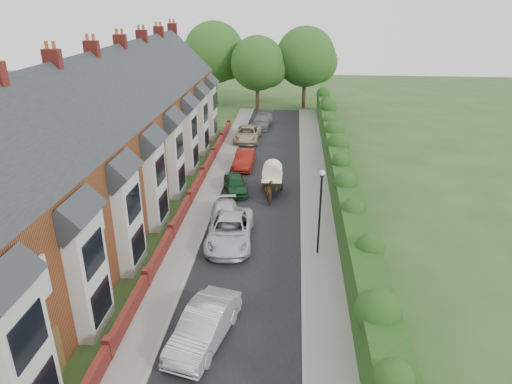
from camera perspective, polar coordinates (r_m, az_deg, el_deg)
ground at (r=23.31m, az=-0.52°, el=-12.50°), size 140.00×140.00×0.00m
road at (r=32.87m, az=0.39°, el=-1.21°), size 6.00×58.00×0.02m
pavement_hedge_side at (r=32.82m, az=7.55°, el=-1.37°), size 2.20×58.00×0.12m
pavement_house_side at (r=33.34m, az=-6.22°, el=-0.89°), size 1.70×58.00×0.12m
kerb_hedge_side at (r=32.78m, az=5.72°, el=-1.30°), size 0.18×58.00×0.13m
kerb_house_side at (r=33.20m, az=-4.86°, el=-0.93°), size 0.18×58.00×0.13m
hedge at (r=32.36m, az=10.87°, el=1.01°), size 2.10×58.00×2.85m
terrace_row at (r=32.78m, az=-18.21°, el=5.87°), size 9.05×40.50×11.50m
garden_wall_row at (r=32.49m, az=-8.30°, el=-0.90°), size 0.35×40.35×1.10m
lamppost at (r=25.11m, az=8.06°, el=-1.27°), size 0.32×0.32×5.16m
tree_far_left at (r=59.60m, az=0.54°, el=15.62°), size 7.14×6.80×9.29m
tree_far_right at (r=61.37m, az=6.56°, el=16.27°), size 7.98×7.60×10.31m
tree_far_back at (r=63.17m, az=-4.86°, el=16.80°), size 8.40×8.00×10.82m
car_silver_a at (r=20.23m, az=-6.53°, el=-16.29°), size 2.77×5.05×1.58m
car_silver_b at (r=27.31m, az=-3.28°, el=-4.83°), size 2.86×5.76×1.57m
car_white at (r=29.21m, az=-4.00°, el=-3.16°), size 2.41×4.71×1.31m
car_green at (r=34.26m, az=-2.60°, el=0.99°), size 2.46×4.10×1.31m
car_red at (r=39.43m, az=-1.42°, el=4.16°), size 1.65×4.45×1.45m
car_beige at (r=46.87m, az=-1.08°, el=7.28°), size 2.57×5.30×1.45m
car_grey at (r=52.14m, az=0.77°, el=8.93°), size 2.51×5.17×1.45m
horse at (r=32.54m, az=1.85°, el=-0.15°), size 1.04×1.77×1.40m
horse_cart at (r=33.94m, az=2.04°, el=2.14°), size 1.54×3.41×2.46m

